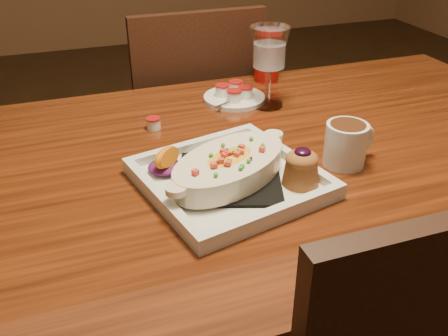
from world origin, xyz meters
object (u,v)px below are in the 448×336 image
object	(u,v)px
chair_far	(191,132)
coffee_mug	(347,142)
plate	(234,171)
goblet	(269,52)
saucer	(234,96)
table	(269,190)
red_tumbler	(267,57)

from	to	relation	value
chair_far	coffee_mug	size ratio (longest dim) A/B	7.98
chair_far	plate	world-z (taller)	chair_far
coffee_mug	chair_far	bearing A→B (deg)	88.14
goblet	saucer	world-z (taller)	goblet
table	plate	world-z (taller)	plate
table	saucer	distance (m)	0.31
chair_far	saucer	distance (m)	0.43
chair_far	coffee_mug	bearing A→B (deg)	99.24
saucer	plate	bearing A→B (deg)	-110.62
goblet	table	bearing A→B (deg)	-111.72
coffee_mug	goblet	world-z (taller)	goblet
table	coffee_mug	xyz separation A→B (m)	(0.12, -0.10, 0.14)
coffee_mug	saucer	size ratio (longest dim) A/B	0.73
table	saucer	world-z (taller)	saucer
plate	goblet	size ratio (longest dim) A/B	1.81
table	goblet	xyz separation A→B (m)	(0.09, 0.23, 0.23)
table	red_tumbler	size ratio (longest dim) A/B	11.27
goblet	red_tumbler	xyz separation A→B (m)	(0.07, 0.17, -0.07)
plate	coffee_mug	world-z (taller)	coffee_mug
plate	table	bearing A→B (deg)	26.59
plate	goblet	xyz separation A→B (m)	(0.21, 0.33, 0.11)
chair_far	goblet	xyz separation A→B (m)	(0.09, -0.40, 0.38)
table	red_tumbler	bearing A→B (deg)	67.77
coffee_mug	red_tumbler	size ratio (longest dim) A/B	0.88
coffee_mug	saucer	bearing A→B (deg)	92.81
red_tumbler	plate	bearing A→B (deg)	-119.68
plate	red_tumbler	world-z (taller)	red_tumbler
coffee_mug	goblet	bearing A→B (deg)	83.65
goblet	saucer	xyz separation A→B (m)	(-0.07, 0.06, -0.12)
chair_far	coffee_mug	world-z (taller)	chair_far
plate	saucer	xyz separation A→B (m)	(0.14, 0.38, -0.02)
coffee_mug	goblet	size ratio (longest dim) A/B	0.59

